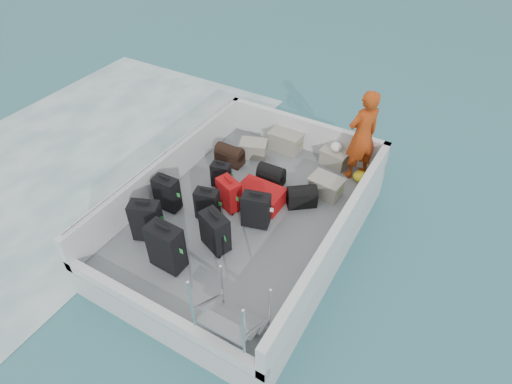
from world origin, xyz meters
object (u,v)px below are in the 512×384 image
suitcase_6 (215,232)px  suitcase_4 (207,205)px  suitcase_1 (167,194)px  suitcase_3 (166,247)px  crate_0 (253,149)px  crate_2 (335,158)px  crate_3 (326,187)px  suitcase_0 (147,221)px  suitcase_5 (229,194)px  suitcase_2 (221,175)px  suitcase_8 (260,196)px  suitcase_7 (256,210)px  crate_1 (286,141)px  passenger (362,136)px

suitcase_6 → suitcase_4: bearing=157.5°
suitcase_1 → suitcase_6: 1.33m
suitcase_3 → crate_0: size_ratio=1.58×
suitcase_1 → crate_2: bearing=51.1°
crate_2 → crate_3: (0.21, -0.95, 0.01)m
suitcase_0 → suitcase_1: 0.77m
suitcase_5 → crate_0: suitcase_5 is taller
suitcase_2 → suitcase_0: bearing=-110.2°
suitcase_6 → suitcase_8: 1.33m
suitcase_7 → suitcase_0: bearing=-155.4°
crate_3 → suitcase_7: bearing=-118.2°
suitcase_5 → crate_0: 1.67m
crate_1 → suitcase_7: bearing=-75.7°
suitcase_3 → crate_1: size_ratio=1.27×
suitcase_4 → crate_0: size_ratio=1.16×
suitcase_1 → suitcase_2: (0.49, 1.00, -0.07)m
crate_1 → suitcase_2: bearing=-106.5°
passenger → crate_1: bearing=-57.8°
suitcase_0 → suitcase_4: 1.07m
suitcase_0 → crate_1: size_ratio=1.17×
passenger → suitcase_0: bearing=0.2°
suitcase_8 → suitcase_4: bearing=143.6°
suitcase_0 → suitcase_1: (-0.18, 0.74, -0.05)m
crate_0 → crate_1: (0.49, 0.57, 0.04)m
suitcase_8 → passenger: (1.23, 1.69, 0.76)m
suitcase_5 → crate_2: bearing=83.2°
suitcase_7 → suitcase_8: bearing=96.9°
crate_1 → crate_3: 1.63m
suitcase_1 → crate_0: (0.52, 2.18, -0.18)m
suitcase_8 → passenger: size_ratio=0.45×
crate_1 → crate_3: (1.32, -0.95, -0.02)m
suitcase_3 → crate_2: (1.26, 3.80, -0.25)m
suitcase_2 → crate_1: 1.82m
crate_1 → crate_3: size_ratio=1.14×
suitcase_2 → suitcase_8: size_ratio=0.62×
suitcase_3 → suitcase_8: suitcase_3 is taller
suitcase_8 → crate_1: 1.82m
suitcase_3 → suitcase_8: 2.09m
suitcase_1 → crate_3: bearing=36.3°
crate_1 → crate_2: 1.11m
crate_1 → crate_3: bearing=-35.9°
suitcase_7 → crate_0: suitcase_7 is taller
crate_1 → crate_0: bearing=-130.6°
suitcase_2 → passenger: size_ratio=0.28×
suitcase_4 → crate_2: size_ratio=1.14×
suitcase_4 → crate_0: bearing=82.4°
crate_1 → suitcase_5: bearing=-91.4°
suitcase_2 → suitcase_6: suitcase_6 is taller
suitcase_2 → suitcase_4: 0.89m
suitcase_4 → crate_3: (1.56, 1.63, -0.13)m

